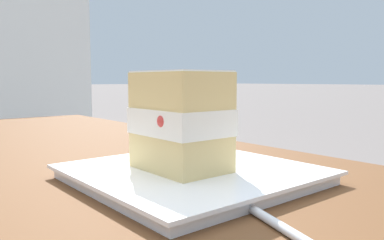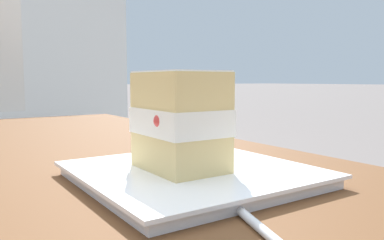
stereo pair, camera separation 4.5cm
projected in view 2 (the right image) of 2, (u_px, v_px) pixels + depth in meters
dessert_plate at (192, 174)px, 0.45m from camera, size 0.25×0.25×0.02m
cake_slice at (180, 121)px, 0.44m from camera, size 0.11×0.09×0.11m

